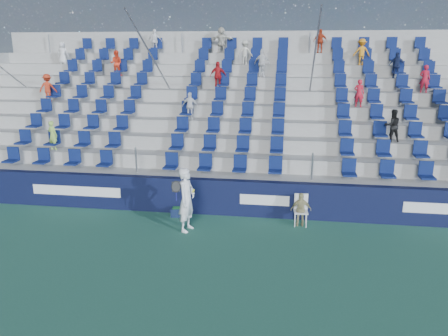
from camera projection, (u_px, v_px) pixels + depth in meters
The scene contains 7 objects.
ground at pixel (201, 256), 11.67m from camera, with size 70.00×70.00×0.00m, color #2A634E.
sponsor_wall at pixel (220, 197), 14.52m from camera, with size 24.00×0.32×1.20m.
grandstand at pixel (238, 126), 18.99m from camera, with size 24.00×8.17×6.63m.
tennis_player at pixel (187, 200), 13.10m from camera, with size 0.71×0.80×1.97m.
line_judge_chair at pixel (301, 207), 13.68m from camera, with size 0.46×0.47×0.98m.
line_judge at pixel (301, 210), 13.54m from camera, with size 0.63×0.26×1.08m, color tan.
ball_bin at pixel (179, 211), 14.44m from camera, with size 0.56×0.39×0.29m.
Camera 1 is at (2.18, -10.45, 5.32)m, focal length 35.00 mm.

